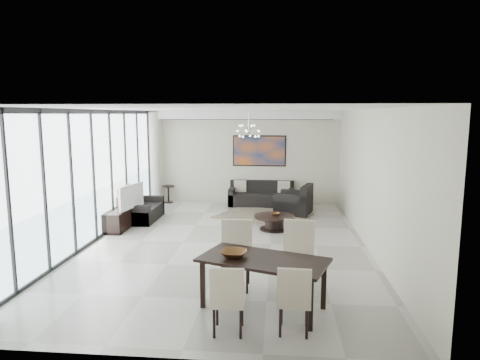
# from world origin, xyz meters

# --- Properties ---
(room_shell) EXTENTS (6.00, 9.00, 2.90)m
(room_shell) POSITION_xyz_m (0.46, 0.00, 1.45)
(room_shell) COLOR #A8A39B
(room_shell) RESTS_ON ground
(window_wall) EXTENTS (0.37, 8.95, 2.90)m
(window_wall) POSITION_xyz_m (-2.86, 0.00, 1.47)
(window_wall) COLOR silver
(window_wall) RESTS_ON floor
(soffit) EXTENTS (5.98, 0.40, 0.26)m
(soffit) POSITION_xyz_m (0.00, 4.30, 2.77)
(soffit) COLOR white
(soffit) RESTS_ON room_shell
(painting) EXTENTS (1.68, 0.04, 0.98)m
(painting) POSITION_xyz_m (0.50, 4.47, 1.65)
(painting) COLOR #C75B1B
(painting) RESTS_ON room_shell
(chandelier) EXTENTS (0.66, 0.66, 0.71)m
(chandelier) POSITION_xyz_m (0.30, 2.50, 2.35)
(chandelier) COLOR silver
(chandelier) RESTS_ON room_shell
(rug) EXTENTS (2.88, 2.60, 0.01)m
(rug) POSITION_xyz_m (0.71, 2.60, 0.01)
(rug) COLOR black
(rug) RESTS_ON floor
(coffee_table) EXTENTS (0.99, 0.99, 0.35)m
(coffee_table) POSITION_xyz_m (1.02, 1.21, 0.20)
(coffee_table) COLOR black
(coffee_table) RESTS_ON floor
(bowl_coffee) EXTENTS (0.25, 0.25, 0.07)m
(bowl_coffee) POSITION_xyz_m (1.06, 1.24, 0.38)
(bowl_coffee) COLOR brown
(bowl_coffee) RESTS_ON coffee_table
(sofa_main) EXTENTS (2.01, 0.82, 0.73)m
(sofa_main) POSITION_xyz_m (0.60, 4.07, 0.25)
(sofa_main) COLOR black
(sofa_main) RESTS_ON floor
(loveseat) EXTENTS (0.82, 1.46, 0.73)m
(loveseat) POSITION_xyz_m (-2.54, 1.88, 0.25)
(loveseat) COLOR black
(loveseat) RESTS_ON floor
(armchair) EXTENTS (1.16, 1.20, 0.83)m
(armchair) POSITION_xyz_m (1.59, 2.99, 0.28)
(armchair) COLOR black
(armchair) RESTS_ON floor
(side_table) EXTENTS (0.40, 0.40, 0.55)m
(side_table) POSITION_xyz_m (-2.38, 4.15, 0.37)
(side_table) COLOR black
(side_table) RESTS_ON floor
(tv_console) EXTENTS (0.44, 1.55, 0.48)m
(tv_console) POSITION_xyz_m (-2.76, 1.11, 0.24)
(tv_console) COLOR black
(tv_console) RESTS_ON floor
(television) EXTENTS (0.36, 1.04, 0.60)m
(television) POSITION_xyz_m (-2.60, 1.12, 0.78)
(television) COLOR gray
(television) RESTS_ON tv_console
(dining_table) EXTENTS (2.00, 1.45, 0.75)m
(dining_table) POSITION_xyz_m (0.91, -3.10, 0.66)
(dining_table) COLOR black
(dining_table) RESTS_ON floor
(dining_chair_sw) EXTENTS (0.44, 0.44, 0.93)m
(dining_chair_sw) POSITION_xyz_m (0.50, -3.92, 0.53)
(dining_chair_sw) COLOR #BDAF9C
(dining_chair_sw) RESTS_ON floor
(dining_chair_se) EXTENTS (0.44, 0.44, 0.92)m
(dining_chair_se) POSITION_xyz_m (1.33, -3.84, 0.53)
(dining_chair_se) COLOR #BDAF9C
(dining_chair_se) RESTS_ON floor
(dining_chair_nw) EXTENTS (0.51, 0.51, 1.09)m
(dining_chair_nw) POSITION_xyz_m (0.45, -2.32, 0.63)
(dining_chair_nw) COLOR #BDAF9C
(dining_chair_nw) RESTS_ON floor
(dining_chair_ne) EXTENTS (0.59, 0.59, 1.10)m
(dining_chair_ne) POSITION_xyz_m (1.44, -2.27, 0.63)
(dining_chair_ne) COLOR #BDAF9C
(dining_chair_ne) RESTS_ON floor
(bowl_dining) EXTENTS (0.44, 0.44, 0.09)m
(bowl_dining) POSITION_xyz_m (0.48, -3.06, 0.80)
(bowl_dining) COLOR brown
(bowl_dining) RESTS_ON dining_table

